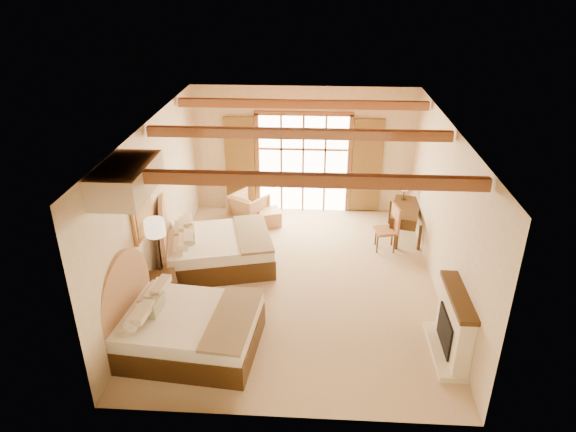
# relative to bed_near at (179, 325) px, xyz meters

# --- Properties ---
(floor) EXTENTS (7.00, 7.00, 0.00)m
(floor) POSITION_rel_bed_near_xyz_m (1.84, 2.12, -0.44)
(floor) COLOR tan
(floor) RESTS_ON ground
(wall_back) EXTENTS (5.50, 0.00, 5.50)m
(wall_back) POSITION_rel_bed_near_xyz_m (1.84, 5.62, 1.16)
(wall_back) COLOR beige
(wall_back) RESTS_ON ground
(wall_left) EXTENTS (0.00, 7.00, 7.00)m
(wall_left) POSITION_rel_bed_near_xyz_m (-0.91, 2.12, 1.16)
(wall_left) COLOR beige
(wall_left) RESTS_ON ground
(wall_right) EXTENTS (0.00, 7.00, 7.00)m
(wall_right) POSITION_rel_bed_near_xyz_m (4.59, 2.12, 1.16)
(wall_right) COLOR beige
(wall_right) RESTS_ON ground
(ceiling) EXTENTS (7.00, 7.00, 0.00)m
(ceiling) POSITION_rel_bed_near_xyz_m (1.84, 2.12, 2.76)
(ceiling) COLOR #A96131
(ceiling) RESTS_ON ground
(ceiling_beams) EXTENTS (5.39, 4.60, 0.18)m
(ceiling_beams) POSITION_rel_bed_near_xyz_m (1.84, 2.12, 2.64)
(ceiling_beams) COLOR brown
(ceiling_beams) RESTS_ON ceiling
(french_doors) EXTENTS (3.95, 0.08, 2.60)m
(french_doors) POSITION_rel_bed_near_xyz_m (1.84, 5.56, 0.81)
(french_doors) COLOR white
(french_doors) RESTS_ON ground
(fireplace) EXTENTS (0.46, 1.40, 1.16)m
(fireplace) POSITION_rel_bed_near_xyz_m (4.43, 0.12, 0.07)
(fireplace) COLOR beige
(fireplace) RESTS_ON ground
(painting) EXTENTS (0.06, 0.95, 0.75)m
(painting) POSITION_rel_bed_near_xyz_m (-0.87, 1.37, 1.31)
(painting) COLOR #CE8E4A
(painting) RESTS_ON wall_left
(canopy_valance) EXTENTS (0.70, 1.40, 0.45)m
(canopy_valance) POSITION_rel_bed_near_xyz_m (-0.56, 0.12, 2.51)
(canopy_valance) COLOR beige
(canopy_valance) RESTS_ON ceiling
(bed_near) EXTENTS (2.37, 1.88, 1.46)m
(bed_near) POSITION_rel_bed_near_xyz_m (0.00, 0.00, 0.00)
(bed_near) COLOR #422B10
(bed_near) RESTS_ON floor
(bed_far) EXTENTS (2.60, 2.16, 1.46)m
(bed_far) POSITION_rel_bed_near_xyz_m (-0.02, 2.66, 0.00)
(bed_far) COLOR #422B10
(bed_far) RESTS_ON floor
(nightstand) EXTENTS (0.72, 0.72, 0.66)m
(nightstand) POSITION_rel_bed_near_xyz_m (-0.59, 1.08, -0.11)
(nightstand) COLOR #422B10
(nightstand) RESTS_ON floor
(floor_lamp) EXTENTS (0.36, 0.36, 1.70)m
(floor_lamp) POSITION_rel_bed_near_xyz_m (-0.66, 1.31, 1.00)
(floor_lamp) COLOR #322214
(floor_lamp) RESTS_ON floor
(armchair) EXTENTS (1.09, 1.09, 0.73)m
(armchair) POSITION_rel_bed_near_xyz_m (0.52, 4.82, -0.08)
(armchair) COLOR tan
(armchair) RESTS_ON floor
(ottoman) EXTENTS (0.66, 0.66, 0.38)m
(ottoman) POSITION_rel_bed_near_xyz_m (1.05, 4.64, -0.25)
(ottoman) COLOR tan
(ottoman) RESTS_ON floor
(desk) EXTENTS (0.90, 1.49, 0.75)m
(desk) POSITION_rel_bed_near_xyz_m (4.26, 4.22, -0.04)
(desk) COLOR #422B10
(desk) RESTS_ON floor
(desk_chair) EXTENTS (0.55, 0.55, 1.05)m
(desk_chair) POSITION_rel_bed_near_xyz_m (3.78, 3.56, -0.12)
(desk_chair) COLOR #A26C47
(desk_chair) RESTS_ON floor
(desk_lamp) EXTENTS (0.21, 0.21, 0.42)m
(desk_lamp) POSITION_rel_bed_near_xyz_m (4.26, 4.67, 0.62)
(desk_lamp) COLOR #322214
(desk_lamp) RESTS_ON desk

